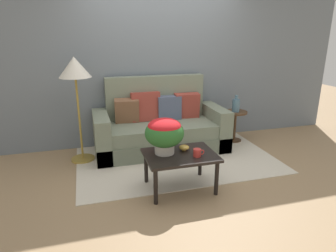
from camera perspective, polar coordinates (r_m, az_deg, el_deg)
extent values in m
plane|color=#997A56|center=(4.15, 2.53, -7.55)|extent=(14.00, 14.00, 0.00)
cube|color=slate|center=(4.85, -1.55, 13.34)|extent=(6.40, 0.12, 2.81)
cube|color=beige|center=(4.31, 1.75, -6.50)|extent=(2.80, 1.71, 0.01)
cube|color=#626B59|center=(4.60, -1.32, -3.30)|extent=(2.00, 0.85, 0.25)
cube|color=slate|center=(4.50, -1.27, -0.73)|extent=(1.57, 0.77, 0.20)
cube|color=slate|center=(4.76, -2.44, 4.32)|extent=(1.57, 0.15, 0.89)
cube|color=slate|center=(4.40, -12.63, -1.95)|extent=(0.21, 0.85, 0.64)
cube|color=slate|center=(4.82, 8.95, -0.02)|extent=(0.21, 0.85, 0.64)
cube|color=#93382D|center=(4.58, -4.34, 3.76)|extent=(0.45, 0.19, 0.45)
cube|color=brown|center=(4.53, -7.95, 2.92)|extent=(0.38, 0.25, 0.38)
cube|color=#4C5670|center=(4.66, 0.18, 3.56)|extent=(0.37, 0.19, 0.37)
cube|color=#93382D|center=(4.76, 3.63, 3.95)|extent=(0.40, 0.20, 0.40)
cylinder|color=black|center=(3.19, -2.39, -11.64)|extent=(0.05, 0.05, 0.41)
cylinder|color=black|center=(3.41, 9.35, -9.91)|extent=(0.05, 0.05, 0.41)
cylinder|color=black|center=(3.62, -4.25, -7.97)|extent=(0.05, 0.05, 0.41)
cylinder|color=black|center=(3.81, 6.22, -6.69)|extent=(0.05, 0.05, 0.41)
cube|color=black|center=(3.40, 2.37, -5.65)|extent=(0.81, 0.60, 0.03)
cylinder|color=#4C331E|center=(5.16, 12.56, -2.69)|extent=(0.25, 0.25, 0.03)
cylinder|color=#4C331E|center=(5.08, 12.74, -0.09)|extent=(0.05, 0.05, 0.47)
cylinder|color=#4C331E|center=(5.01, 12.93, 2.62)|extent=(0.38, 0.38, 0.03)
cylinder|color=olive|center=(4.48, -16.05, -6.10)|extent=(0.33, 0.33, 0.03)
cylinder|color=olive|center=(4.28, -16.72, 1.24)|extent=(0.03, 0.03, 1.16)
cone|color=beige|center=(4.15, -17.59, 10.79)|extent=(0.43, 0.43, 0.27)
cylinder|color=#B7B2A8|center=(3.38, -0.68, -4.16)|extent=(0.22, 0.22, 0.14)
ellipsoid|color=#286028|center=(3.32, -0.69, -1.38)|extent=(0.44, 0.44, 0.32)
ellipsoid|color=red|center=(3.30, -0.69, -0.07)|extent=(0.38, 0.38, 0.18)
cylinder|color=red|center=(3.32, 5.64, -5.15)|extent=(0.09, 0.09, 0.09)
torus|color=red|center=(3.34, 6.54, -5.04)|extent=(0.06, 0.01, 0.06)
cylinder|color=gold|center=(3.49, 3.13, -4.55)|extent=(0.05, 0.05, 0.02)
ellipsoid|color=gold|center=(3.48, 3.14, -4.15)|extent=(0.12, 0.12, 0.05)
cylinder|color=slate|center=(4.96, 12.97, 3.87)|extent=(0.12, 0.12, 0.21)
cylinder|color=slate|center=(4.93, 13.08, 5.42)|extent=(0.06, 0.06, 0.07)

